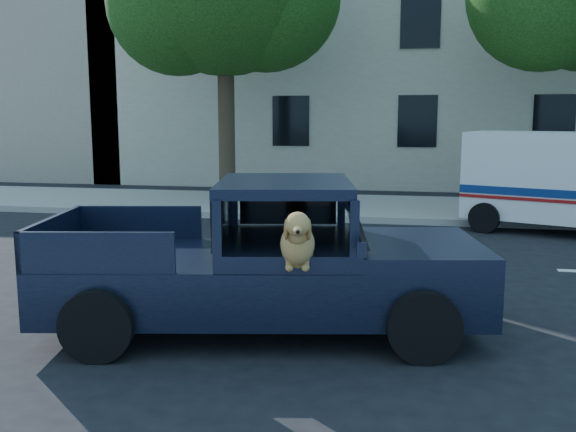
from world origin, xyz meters
TOP-DOWN VIEW (x-y plane):
  - ground at (0.00, 0.00)m, footprint 120.00×120.00m
  - far_sidewalk at (0.00, 9.20)m, footprint 60.00×4.00m
  - lane_stripes at (2.00, 3.40)m, footprint 21.60×0.14m
  - building_main at (3.00, 16.50)m, footprint 26.00×6.00m
  - building_left at (-15.00, 16.50)m, footprint 12.00×6.00m
  - pickup_truck at (-0.74, -0.23)m, footprint 5.03×2.80m
  - mail_truck at (3.86, 6.93)m, footprint 4.12×2.94m

SIDE VIEW (x-z plane):
  - ground at x=0.00m, z-range 0.00..0.00m
  - lane_stripes at x=2.00m, z-range 0.00..0.01m
  - far_sidewalk at x=0.00m, z-range 0.00..0.15m
  - pickup_truck at x=-0.74m, z-range -0.28..1.43m
  - mail_truck at x=3.86m, z-range -0.13..1.93m
  - building_left at x=-15.00m, z-range 0.00..8.00m
  - building_main at x=3.00m, z-range 0.00..9.00m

